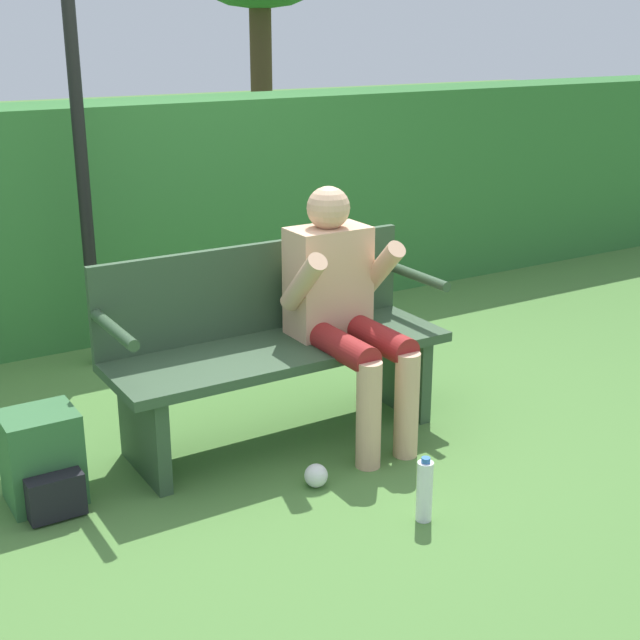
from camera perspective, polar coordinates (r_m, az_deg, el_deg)
ground_plane at (r=4.23m, az=-2.46°, el=-7.52°), size 40.00×40.00×0.00m
hedge_back at (r=5.71m, az=-12.20°, el=6.46°), size 12.00×0.58×1.40m
park_bench at (r=4.11m, az=-3.00°, el=-1.58°), size 1.58×0.52×0.88m
person_seated at (r=4.07m, az=1.49°, el=1.08°), size 0.50×0.66×1.15m
backpack at (r=3.78m, az=-17.29°, el=-8.63°), size 0.29×0.34×0.39m
water_bottle at (r=3.54m, az=6.71°, el=-10.79°), size 0.06×0.06×0.27m
signpost at (r=4.92m, az=-15.38°, el=14.35°), size 0.46×0.09×2.63m
litter_crumple at (r=3.79m, az=-0.25°, el=-9.92°), size 0.10×0.10×0.10m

